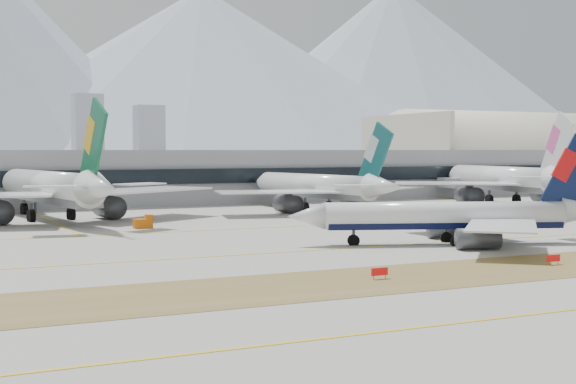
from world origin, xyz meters
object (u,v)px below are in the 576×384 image
taxiing_airliner (457,217)px  terminal (118,176)px  widebody_cathay (320,188)px  hangar (499,188)px  widebody_eva (53,190)px  widebody_china_air (505,180)px

taxiing_airliner → terminal: bearing=-58.8°
widebody_cathay → hangar: bearing=-66.6°
taxiing_airliner → terminal: taxiing_airliner is taller
widebody_eva → widebody_china_air: 121.75m
widebody_cathay → widebody_china_air: 58.21m
widebody_cathay → hangar: (117.71, 72.38, -5.59)m
terminal → widebody_china_air: bearing=-28.7°
widebody_china_air → hangar: 93.79m
widebody_cathay → terminal: 63.93m
taxiing_airliner → widebody_cathay: (12.52, 70.09, 1.41)m
widebody_eva → terminal: (26.70, 52.07, 0.86)m
widebody_eva → hangar: hangar is taller
hangar → widebody_cathay: bearing=-148.4°
taxiing_airliner → terminal: 124.74m
widebody_eva → terminal: 58.52m
taxiing_airliner → widebody_china_air: 99.73m
widebody_eva → hangar: (181.26, 72.23, -6.50)m
terminal → widebody_cathay: bearing=-54.8°
hangar → taxiing_airliner: bearing=-132.4°
taxiing_airliner → widebody_china_air: size_ratio=0.75×
widebody_china_air → hangar: (59.51, 72.20, -6.45)m
terminal → hangar: bearing=7.4°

